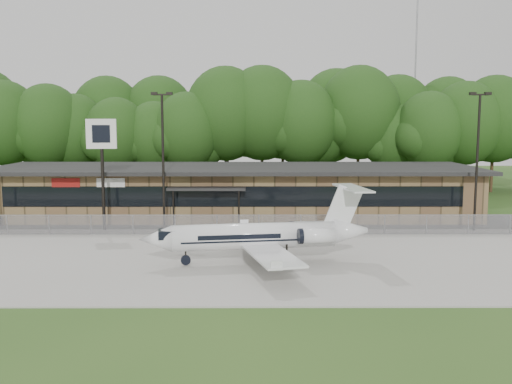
{
  "coord_description": "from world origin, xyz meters",
  "views": [
    {
      "loc": [
        1.68,
        -25.11,
        8.12
      ],
      "look_at": [
        1.78,
        12.0,
        3.52
      ],
      "focal_mm": 40.0,
      "sensor_mm": 36.0,
      "label": 1
    }
  ],
  "objects": [
    {
      "name": "ground",
      "position": [
        0.0,
        0.0,
        0.0
      ],
      "size": [
        160.0,
        160.0,
        0.0
      ],
      "primitive_type": "plane",
      "color": "#294C1B",
      "rests_on": "ground"
    },
    {
      "name": "apron",
      "position": [
        0.0,
        8.0,
        0.04
      ],
      "size": [
        64.0,
        18.0,
        0.08
      ],
      "primitive_type": "cube",
      "color": "#9E9B93",
      "rests_on": "ground"
    },
    {
      "name": "parking_lot",
      "position": [
        0.0,
        19.5,
        0.03
      ],
      "size": [
        50.0,
        9.0,
        0.06
      ],
      "primitive_type": "cube",
      "color": "#383835",
      "rests_on": "ground"
    },
    {
      "name": "terminal",
      "position": [
        -0.0,
        23.94,
        2.18
      ],
      "size": [
        41.0,
        11.65,
        4.3
      ],
      "color": "olive",
      "rests_on": "ground"
    },
    {
      "name": "fence",
      "position": [
        0.0,
        15.0,
        0.78
      ],
      "size": [
        46.0,
        0.04,
        1.52
      ],
      "color": "gray",
      "rests_on": "ground"
    },
    {
      "name": "treeline",
      "position": [
        0.0,
        42.0,
        7.5
      ],
      "size": [
        72.0,
        12.0,
        15.0
      ],
      "primitive_type": null,
      "color": "#153711",
      "rests_on": "ground"
    },
    {
      "name": "radio_mast",
      "position": [
        22.0,
        48.0,
        12.5
      ],
      "size": [
        0.2,
        0.2,
        25.0
      ],
      "primitive_type": "cylinder",
      "color": "gray",
      "rests_on": "ground"
    },
    {
      "name": "light_pole_mid",
      "position": [
        -5.0,
        16.5,
        5.98
      ],
      "size": [
        1.55,
        0.3,
        10.23
      ],
      "color": "black",
      "rests_on": "ground"
    },
    {
      "name": "light_pole_right",
      "position": [
        18.0,
        16.5,
        5.98
      ],
      "size": [
        1.55,
        0.3,
        10.23
      ],
      "color": "black",
      "rests_on": "ground"
    },
    {
      "name": "business_jet",
      "position": [
        2.15,
        6.77,
        1.59
      ],
      "size": [
        13.24,
        11.86,
        4.46
      ],
      "rotation": [
        0.0,
        0.0,
        0.15
      ],
      "color": "silver",
      "rests_on": "ground"
    },
    {
      "name": "pole_sign",
      "position": [
        -9.53,
        16.8,
        6.36
      ],
      "size": [
        2.19,
        0.49,
        8.31
      ],
      "rotation": [
        0.0,
        0.0,
        0.11
      ],
      "color": "black",
      "rests_on": "ground"
    }
  ]
}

